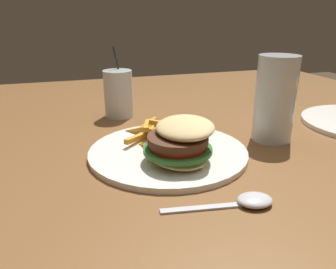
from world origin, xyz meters
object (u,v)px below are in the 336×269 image
object	(u,v)px
beer_glass	(275,100)
spoon	(249,201)
juice_glass	(118,95)
meal_plate_near	(172,146)

from	to	relation	value
beer_glass	spoon	world-z (taller)	beer_glass
juice_glass	spoon	distance (m)	0.46
meal_plate_near	juice_glass	xyz separation A→B (m)	(-0.28, -0.05, 0.03)
meal_plate_near	beer_glass	size ratio (longest dim) A/B	1.72
meal_plate_near	spoon	bearing A→B (deg)	16.46
juice_glass	spoon	size ratio (longest dim) A/B	1.08
juice_glass	spoon	xyz separation A→B (m)	(0.45, 0.10, -0.05)
meal_plate_near	juice_glass	distance (m)	0.28
meal_plate_near	spoon	xyz separation A→B (m)	(0.17, 0.05, -0.02)
beer_glass	spoon	bearing A→B (deg)	-40.08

